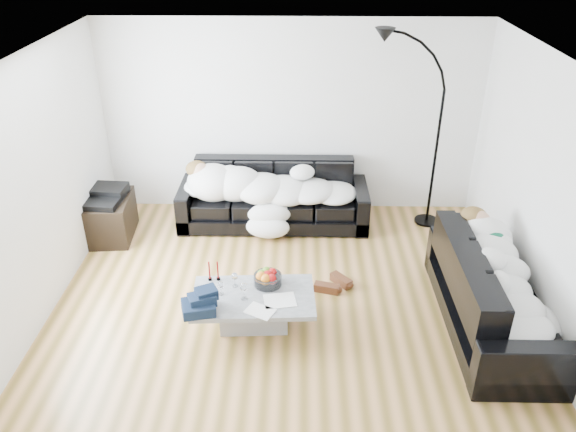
{
  "coord_description": "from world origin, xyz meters",
  "views": [
    {
      "loc": [
        0.11,
        -4.89,
        3.77
      ],
      "look_at": [
        0.0,
        0.3,
        0.9
      ],
      "focal_mm": 35.0,
      "sensor_mm": 36.0,
      "label": 1
    }
  ],
  "objects_px": {
    "candle_right": "(218,271)",
    "coffee_table": "(254,310)",
    "sofa_back": "(273,195)",
    "floor_lamp": "(437,145)",
    "wine_glass_b": "(221,288)",
    "wine_glass_c": "(244,291)",
    "fruit_bowl": "(268,277)",
    "wine_glass_a": "(235,280)",
    "sleeper_back": "(273,182)",
    "stereo": "(106,194)",
    "sofa_right": "(495,290)",
    "candle_left": "(209,271)",
    "shoes": "(333,284)",
    "sleeper_right": "(499,273)",
    "av_cabinet": "(110,218)"
  },
  "relations": [
    {
      "from": "fruit_bowl",
      "to": "candle_left",
      "type": "bearing_deg",
      "value": 174.31
    },
    {
      "from": "wine_glass_b",
      "to": "wine_glass_c",
      "type": "distance_m",
      "value": 0.25
    },
    {
      "from": "coffee_table",
      "to": "fruit_bowl",
      "type": "xyz_separation_m",
      "value": [
        0.13,
        0.2,
        0.27
      ]
    },
    {
      "from": "sofa_back",
      "to": "candle_left",
      "type": "bearing_deg",
      "value": -107.27
    },
    {
      "from": "sofa_back",
      "to": "sofa_right",
      "type": "distance_m",
      "value": 3.1
    },
    {
      "from": "sofa_right",
      "to": "candle_right",
      "type": "relative_size",
      "value": 9.71
    },
    {
      "from": "sofa_right",
      "to": "shoes",
      "type": "xyz_separation_m",
      "value": [
        -1.56,
        0.59,
        -0.37
      ]
    },
    {
      "from": "wine_glass_c",
      "to": "shoes",
      "type": "xyz_separation_m",
      "value": [
        0.93,
        0.69,
        -0.4
      ]
    },
    {
      "from": "sleeper_back",
      "to": "candle_right",
      "type": "relative_size",
      "value": 9.69
    },
    {
      "from": "coffee_table",
      "to": "wine_glass_a",
      "type": "distance_m",
      "value": 0.36
    },
    {
      "from": "sofa_back",
      "to": "sleeper_back",
      "type": "relative_size",
      "value": 1.18
    },
    {
      "from": "sleeper_right",
      "to": "wine_glass_b",
      "type": "xyz_separation_m",
      "value": [
        -2.73,
        -0.03,
        -0.21
      ]
    },
    {
      "from": "sofa_right",
      "to": "stereo",
      "type": "height_order",
      "value": "sofa_right"
    },
    {
      "from": "wine_glass_a",
      "to": "candle_right",
      "type": "bearing_deg",
      "value": 149.31
    },
    {
      "from": "candle_left",
      "to": "shoes",
      "type": "relative_size",
      "value": 0.46
    },
    {
      "from": "sofa_back",
      "to": "sleeper_back",
      "type": "bearing_deg",
      "value": -90.0
    },
    {
      "from": "sleeper_back",
      "to": "stereo",
      "type": "xyz_separation_m",
      "value": [
        -2.08,
        -0.35,
        -0.03
      ]
    },
    {
      "from": "wine_glass_b",
      "to": "sleeper_right",
      "type": "bearing_deg",
      "value": 0.57
    },
    {
      "from": "sofa_back",
      "to": "sofa_right",
      "type": "relative_size",
      "value": 1.18
    },
    {
      "from": "candle_right",
      "to": "coffee_table",
      "type": "bearing_deg",
      "value": -34.42
    },
    {
      "from": "wine_glass_c",
      "to": "candle_right",
      "type": "height_order",
      "value": "candle_right"
    },
    {
      "from": "sofa_back",
      "to": "sofa_right",
      "type": "bearing_deg",
      "value": -42.21
    },
    {
      "from": "shoes",
      "to": "stereo",
      "type": "relative_size",
      "value": 1.07
    },
    {
      "from": "fruit_bowl",
      "to": "floor_lamp",
      "type": "height_order",
      "value": "floor_lamp"
    },
    {
      "from": "sleeper_right",
      "to": "av_cabinet",
      "type": "height_order",
      "value": "sleeper_right"
    },
    {
      "from": "sofa_right",
      "to": "fruit_bowl",
      "type": "distance_m",
      "value": 2.28
    },
    {
      "from": "sofa_back",
      "to": "floor_lamp",
      "type": "height_order",
      "value": "floor_lamp"
    },
    {
      "from": "candle_left",
      "to": "candle_right",
      "type": "bearing_deg",
      "value": 4.83
    },
    {
      "from": "sofa_back",
      "to": "fruit_bowl",
      "type": "bearing_deg",
      "value": -89.24
    },
    {
      "from": "shoes",
      "to": "candle_right",
      "type": "bearing_deg",
      "value": -136.92
    },
    {
      "from": "sleeper_back",
      "to": "sofa_back",
      "type": "bearing_deg",
      "value": 90.0
    },
    {
      "from": "sleeper_back",
      "to": "wine_glass_c",
      "type": "xyz_separation_m",
      "value": [
        -0.2,
        -2.13,
        -0.18
      ]
    },
    {
      "from": "candle_right",
      "to": "floor_lamp",
      "type": "xyz_separation_m",
      "value": [
        2.58,
        1.92,
        0.66
      ]
    },
    {
      "from": "floor_lamp",
      "to": "sofa_back",
      "type": "bearing_deg",
      "value": 177.17
    },
    {
      "from": "av_cabinet",
      "to": "candle_right",
      "type": "bearing_deg",
      "value": -47.14
    },
    {
      "from": "coffee_table",
      "to": "stereo",
      "type": "xyz_separation_m",
      "value": [
        -1.98,
        1.72,
        0.42
      ]
    },
    {
      "from": "coffee_table",
      "to": "wine_glass_a",
      "type": "bearing_deg",
      "value": 142.41
    },
    {
      "from": "candle_left",
      "to": "fruit_bowl",
      "type": "bearing_deg",
      "value": -5.69
    },
    {
      "from": "stereo",
      "to": "sofa_right",
      "type": "bearing_deg",
      "value": -16.87
    },
    {
      "from": "stereo",
      "to": "coffee_table",
      "type": "bearing_deg",
      "value": -36.98
    },
    {
      "from": "shoes",
      "to": "stereo",
      "type": "xyz_separation_m",
      "value": [
        -2.82,
        1.09,
        0.55
      ]
    },
    {
      "from": "sofa_back",
      "to": "wine_glass_b",
      "type": "height_order",
      "value": "sofa_back"
    },
    {
      "from": "sleeper_right",
      "to": "sleeper_back",
      "type": "bearing_deg",
      "value": 48.48
    },
    {
      "from": "sofa_right",
      "to": "wine_glass_c",
      "type": "xyz_separation_m",
      "value": [
        -2.49,
        -0.1,
        0.02
      ]
    },
    {
      "from": "sofa_back",
      "to": "wine_glass_c",
      "type": "distance_m",
      "value": 2.19
    },
    {
      "from": "av_cabinet",
      "to": "shoes",
      "type": "bearing_deg",
      "value": -25.71
    },
    {
      "from": "wine_glass_c",
      "to": "stereo",
      "type": "height_order",
      "value": "stereo"
    },
    {
      "from": "wine_glass_a",
      "to": "sofa_back",
      "type": "bearing_deg",
      "value": 81.08
    },
    {
      "from": "wine_glass_b",
      "to": "stereo",
      "type": "distance_m",
      "value": 2.38
    },
    {
      "from": "candle_left",
      "to": "shoes",
      "type": "height_order",
      "value": "candle_left"
    }
  ]
}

